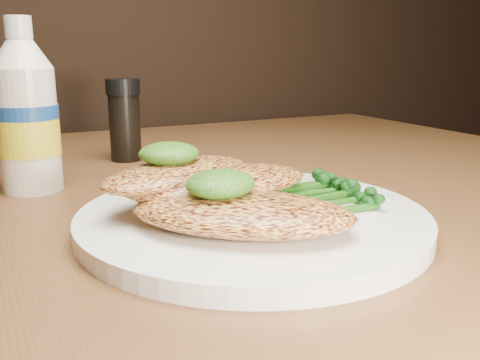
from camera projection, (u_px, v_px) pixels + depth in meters
name	position (u px, v px, depth m)	size (l,w,h in m)	color
plate	(253.00, 219.00, 0.43)	(0.28, 0.28, 0.01)	white
chicken_front	(242.00, 213.00, 0.38)	(0.16, 0.09, 0.03)	#E49C48
chicken_mid	(219.00, 183.00, 0.43)	(0.16, 0.08, 0.02)	#E49C48
chicken_back	(178.00, 174.00, 0.43)	(0.14, 0.07, 0.02)	#E49C48
pesto_front	(220.00, 184.00, 0.38)	(0.05, 0.05, 0.02)	black
pesto_back	(169.00, 153.00, 0.43)	(0.05, 0.05, 0.02)	black
broccolini_bundle	(297.00, 192.00, 0.44)	(0.14, 0.11, 0.02)	#205312
mayo_bottle	(26.00, 106.00, 0.52)	(0.06, 0.06, 0.17)	#EEE4CA
pepper_grinder	(125.00, 120.00, 0.68)	(0.04, 0.04, 0.11)	black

